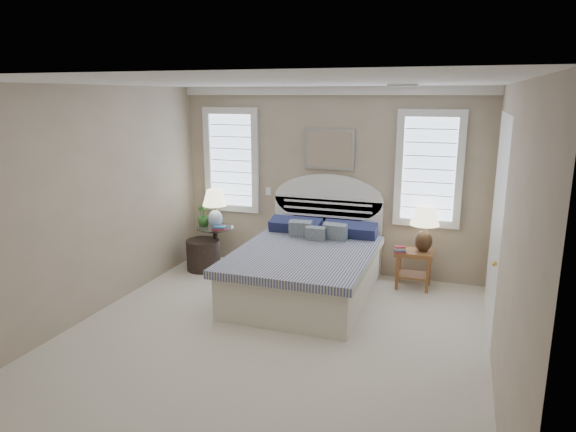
# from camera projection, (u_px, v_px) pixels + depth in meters

# --- Properties ---
(floor) EXTENTS (4.50, 5.00, 0.01)m
(floor) POSITION_uv_depth(u_px,v_px,m) (268.00, 342.00, 5.50)
(floor) COLOR beige
(floor) RESTS_ON ground
(ceiling) EXTENTS (4.50, 5.00, 0.01)m
(ceiling) POSITION_uv_depth(u_px,v_px,m) (265.00, 82.00, 4.88)
(ceiling) COLOR white
(ceiling) RESTS_ON wall_back
(wall_back) EXTENTS (4.50, 0.02, 2.70)m
(wall_back) POSITION_uv_depth(u_px,v_px,m) (329.00, 181.00, 7.49)
(wall_back) COLOR tan
(wall_back) RESTS_ON floor
(wall_left) EXTENTS (0.02, 5.00, 2.70)m
(wall_left) POSITION_uv_depth(u_px,v_px,m) (85.00, 205.00, 5.91)
(wall_left) COLOR tan
(wall_left) RESTS_ON floor
(wall_right) EXTENTS (0.02, 5.00, 2.70)m
(wall_right) POSITION_uv_depth(u_px,v_px,m) (506.00, 240.00, 4.47)
(wall_right) COLOR tan
(wall_right) RESTS_ON floor
(crown_molding) EXTENTS (4.50, 0.08, 0.12)m
(crown_molding) POSITION_uv_depth(u_px,v_px,m) (330.00, 91.00, 7.15)
(crown_molding) COLOR white
(crown_molding) RESTS_ON wall_back
(hvac_vent) EXTENTS (0.30, 0.20, 0.02)m
(hvac_vent) POSITION_uv_depth(u_px,v_px,m) (403.00, 85.00, 5.23)
(hvac_vent) COLOR #B2B2B2
(hvac_vent) RESTS_ON ceiling
(switch_plate) EXTENTS (0.08, 0.01, 0.12)m
(switch_plate) POSITION_uv_depth(u_px,v_px,m) (268.00, 191.00, 7.82)
(switch_plate) COLOR white
(switch_plate) RESTS_ON wall_back
(window_left) EXTENTS (0.90, 0.06, 1.60)m
(window_left) POSITION_uv_depth(u_px,v_px,m) (232.00, 160.00, 7.91)
(window_left) COLOR silver
(window_left) RESTS_ON wall_back
(window_right) EXTENTS (0.90, 0.06, 1.60)m
(window_right) POSITION_uv_depth(u_px,v_px,m) (429.00, 169.00, 6.97)
(window_right) COLOR silver
(window_right) RESTS_ON wall_back
(painting) EXTENTS (0.74, 0.04, 0.58)m
(painting) POSITION_uv_depth(u_px,v_px,m) (329.00, 149.00, 7.34)
(painting) COLOR silver
(painting) RESTS_ON wall_back
(closet_door) EXTENTS (0.02, 1.80, 2.40)m
(closet_door) POSITION_uv_depth(u_px,v_px,m) (496.00, 225.00, 5.62)
(closet_door) COLOR white
(closet_door) RESTS_ON floor
(bed) EXTENTS (1.72, 2.28, 1.47)m
(bed) POSITION_uv_depth(u_px,v_px,m) (308.00, 266.00, 6.75)
(bed) COLOR silver
(bed) RESTS_ON floor
(side_table_left) EXTENTS (0.56, 0.56, 0.63)m
(side_table_left) POSITION_uv_depth(u_px,v_px,m) (216.00, 243.00, 7.82)
(side_table_left) COLOR black
(side_table_left) RESTS_ON floor
(nightstand_right) EXTENTS (0.50, 0.40, 0.53)m
(nightstand_right) POSITION_uv_depth(u_px,v_px,m) (414.00, 261.00, 6.98)
(nightstand_right) COLOR brown
(nightstand_right) RESTS_ON floor
(floor_pot) EXTENTS (0.60, 0.60, 0.46)m
(floor_pot) POSITION_uv_depth(u_px,v_px,m) (203.00, 255.00, 7.74)
(floor_pot) COLOR black
(floor_pot) RESTS_ON floor
(lamp_left) EXTENTS (0.45, 0.45, 0.59)m
(lamp_left) POSITION_uv_depth(u_px,v_px,m) (215.00, 204.00, 7.67)
(lamp_left) COLOR white
(lamp_left) RESTS_ON side_table_left
(lamp_right) EXTENTS (0.42, 0.42, 0.63)m
(lamp_right) POSITION_uv_depth(u_px,v_px,m) (425.00, 223.00, 6.83)
(lamp_right) COLOR black
(lamp_right) RESTS_ON nightstand_right
(potted_plant) EXTENTS (0.25, 0.25, 0.35)m
(potted_plant) POSITION_uv_depth(u_px,v_px,m) (203.00, 215.00, 7.78)
(potted_plant) COLOR #2C6E2D
(potted_plant) RESTS_ON side_table_left
(books_left) EXTENTS (0.21, 0.17, 0.05)m
(books_left) POSITION_uv_depth(u_px,v_px,m) (220.00, 228.00, 7.61)
(books_left) COLOR maroon
(books_left) RESTS_ON side_table_left
(books_right) EXTENTS (0.18, 0.15, 0.09)m
(books_right) POSITION_uv_depth(u_px,v_px,m) (400.00, 249.00, 6.85)
(books_right) COLOR maroon
(books_right) RESTS_ON nightstand_right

